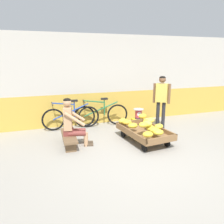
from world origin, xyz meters
TOP-DOWN VIEW (x-y plane):
  - ground_plane at (0.00, 0.00)m, footprint 80.00×80.00m
  - back_wall at (0.00, 3.12)m, footprint 16.00×0.30m
  - banana_cart at (0.43, 1.06)m, footprint 0.98×1.52m
  - banana_pile at (0.39, 0.98)m, footprint 0.90×1.34m
  - low_bench at (-1.36, 1.44)m, footprint 0.35×1.11m
  - vendor_seated at (-1.27, 1.42)m, footprint 0.72×0.56m
  - plastic_crate at (0.75, 2.05)m, footprint 0.36×0.28m
  - weighing_scale at (0.75, 2.05)m, footprint 0.30×0.30m
  - bicycle_near_left at (-1.10, 2.68)m, footprint 1.66×0.48m
  - bicycle_far_left at (-0.19, 2.69)m, footprint 1.66×0.48m
  - customer_adult at (1.37, 1.85)m, footprint 0.39×0.36m

SIDE VIEW (x-z plane):
  - ground_plane at x=0.00m, z-range 0.00..0.00m
  - plastic_crate at x=0.75m, z-range 0.00..0.30m
  - low_bench at x=-1.36m, z-range 0.06..0.33m
  - banana_cart at x=0.43m, z-range 0.06..0.42m
  - bicycle_near_left at x=-1.10m, z-range -0.08..0.78m
  - bicycle_far_left at x=-0.19m, z-range -0.08..0.78m
  - weighing_scale at x=0.75m, z-range 0.31..0.60m
  - banana_pile at x=0.39m, z-range 0.34..0.59m
  - vendor_seated at x=-1.27m, z-range 0.00..1.14m
  - customer_adult at x=1.37m, z-range 0.19..1.72m
  - back_wall at x=0.00m, z-range 0.00..2.71m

